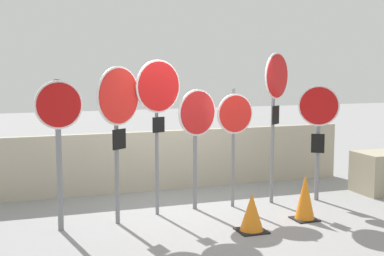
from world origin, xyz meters
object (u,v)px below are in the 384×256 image
Objects in this scene: stop_sign_6 at (318,120)px; storage_crate at (381,172)px; stop_sign_4 at (235,122)px; traffic_cone_0 at (252,213)px; stop_sign_0 at (59,126)px; stop_sign_3 at (197,123)px; stop_sign_1 at (118,110)px; traffic_cone_1 at (305,197)px; stop_sign_5 at (276,91)px; stop_sign_2 at (158,98)px.

stop_sign_6 is 1.80m from storage_crate.
traffic_cone_0 is at bearing -110.17° from stop_sign_4.
stop_sign_0 reaches higher than stop_sign_3.
stop_sign_4 is (0.64, -0.07, -0.01)m from stop_sign_3.
stop_sign_3 reaches higher than traffic_cone_0.
stop_sign_0 is 2.90m from stop_sign_4.
stop_sign_6 is (3.55, 0.23, -0.30)m from stop_sign_1.
stop_sign_4 is (2.87, 0.38, -0.08)m from stop_sign_0.
stop_sign_0 reaches higher than stop_sign_6.
stop_sign_6 is at bearing -10.24° from stop_sign_4.
stop_sign_4 is 2.27× the size of storage_crate.
storage_crate is at bearing -20.22° from stop_sign_3.
traffic_cone_1 is 0.81× the size of storage_crate.
stop_sign_0 is 3.91× the size of traffic_cone_0.
stop_sign_5 reaches higher than stop_sign_3.
stop_sign_4 is 1.77m from traffic_cone_0.
stop_sign_6 is at bearing -20.93° from stop_sign_2.
stop_sign_2 is 4.57m from storage_crate.
storage_crate is (4.32, 0.07, -1.49)m from stop_sign_2.
storage_crate is (5.01, 0.34, -1.34)m from stop_sign_1.
stop_sign_4 is 3.18m from storage_crate.
stop_sign_6 is (1.55, -0.09, -0.01)m from stop_sign_4.
stop_sign_0 is 3.00m from traffic_cone_0.
stop_sign_3 is at bearing 179.43° from storage_crate.
stop_sign_6 reaches higher than stop_sign_3.
stop_sign_2 reaches higher than storage_crate.
traffic_cone_0 is at bearing -158.05° from storage_crate.
stop_sign_2 is (1.55, 0.35, 0.35)m from stop_sign_0.
stop_sign_3 is at bearing 167.11° from stop_sign_4.
traffic_cone_0 is at bearing -95.78° from stop_sign_3.
stop_sign_4 is 0.77× the size of stop_sign_5.
stop_sign_3 is 1.48m from stop_sign_5.
stop_sign_1 is 0.96× the size of stop_sign_2.
stop_sign_6 is (2.19, -0.15, -0.02)m from stop_sign_3.
stop_sign_5 reaches higher than stop_sign_4.
stop_sign_3 is 2.19m from stop_sign_6.
storage_crate is at bearing -34.08° from stop_sign_5.
stop_sign_4 is 2.79× the size of traffic_cone_1.
stop_sign_0 is 2.27m from stop_sign_3.
traffic_cone_0 is at bearing -28.69° from stop_sign_0.
stop_sign_4 is (1.32, 0.04, -0.43)m from stop_sign_2.
stop_sign_1 is at bearing -176.08° from storage_crate.
stop_sign_5 is (2.76, 0.33, 0.21)m from stop_sign_1.
stop_sign_5 is at bearing 88.19° from traffic_cone_1.
stop_sign_0 reaches higher than traffic_cone_1.
stop_sign_3 is 1.83m from traffic_cone_0.
stop_sign_2 is 1.23× the size of stop_sign_4.
stop_sign_1 is at bearing 149.80° from traffic_cone_0.
stop_sign_3 is 2.07m from traffic_cone_1.
stop_sign_5 is (1.40, -0.05, 0.49)m from stop_sign_3.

